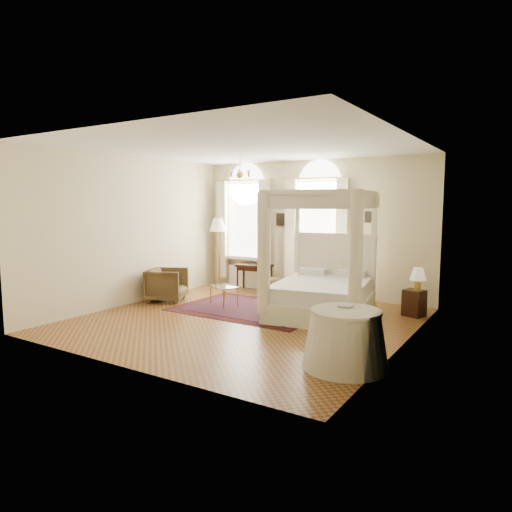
{
  "coord_description": "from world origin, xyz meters",
  "views": [
    {
      "loc": [
        4.78,
        -7.19,
        2.26
      ],
      "look_at": [
        0.02,
        0.4,
        1.22
      ],
      "focal_mm": 32.0,
      "sensor_mm": 36.0,
      "label": 1
    }
  ],
  "objects_px": {
    "armchair": "(167,285)",
    "coffee_table": "(224,288)",
    "stool": "(269,281)",
    "writing_desk": "(254,268)",
    "nightstand": "(414,303)",
    "floor_lamp": "(219,228)",
    "canopy_bed": "(322,288)",
    "side_table": "(345,339)"
  },
  "relations": [
    {
      "from": "coffee_table",
      "to": "canopy_bed",
      "type": "bearing_deg",
      "value": 7.22
    },
    {
      "from": "writing_desk",
      "to": "armchair",
      "type": "bearing_deg",
      "value": -115.42
    },
    {
      "from": "side_table",
      "to": "canopy_bed",
      "type": "bearing_deg",
      "value": 120.43
    },
    {
      "from": "canopy_bed",
      "to": "armchair",
      "type": "distance_m",
      "value": 3.67
    },
    {
      "from": "nightstand",
      "to": "floor_lamp",
      "type": "height_order",
      "value": "floor_lamp"
    },
    {
      "from": "canopy_bed",
      "to": "coffee_table",
      "type": "height_order",
      "value": "canopy_bed"
    },
    {
      "from": "canopy_bed",
      "to": "nightstand",
      "type": "height_order",
      "value": "canopy_bed"
    },
    {
      "from": "writing_desk",
      "to": "floor_lamp",
      "type": "height_order",
      "value": "floor_lamp"
    },
    {
      "from": "armchair",
      "to": "writing_desk",
      "type": "bearing_deg",
      "value": -50.0
    },
    {
      "from": "writing_desk",
      "to": "side_table",
      "type": "height_order",
      "value": "side_table"
    },
    {
      "from": "canopy_bed",
      "to": "writing_desk",
      "type": "height_order",
      "value": "canopy_bed"
    },
    {
      "from": "side_table",
      "to": "armchair",
      "type": "bearing_deg",
      "value": 159.53
    },
    {
      "from": "stool",
      "to": "armchair",
      "type": "height_order",
      "value": "armchair"
    },
    {
      "from": "canopy_bed",
      "to": "coffee_table",
      "type": "relative_size",
      "value": 3.4
    },
    {
      "from": "nightstand",
      "to": "writing_desk",
      "type": "bearing_deg",
      "value": 171.91
    },
    {
      "from": "coffee_table",
      "to": "nightstand",
      "type": "bearing_deg",
      "value": 18.02
    },
    {
      "from": "armchair",
      "to": "floor_lamp",
      "type": "height_order",
      "value": "floor_lamp"
    },
    {
      "from": "nightstand",
      "to": "side_table",
      "type": "relative_size",
      "value": 0.45
    },
    {
      "from": "canopy_bed",
      "to": "armchair",
      "type": "bearing_deg",
      "value": -170.38
    },
    {
      "from": "coffee_table",
      "to": "side_table",
      "type": "bearing_deg",
      "value": -31.11
    },
    {
      "from": "canopy_bed",
      "to": "armchair",
      "type": "relative_size",
      "value": 3.08
    },
    {
      "from": "armchair",
      "to": "nightstand",
      "type": "bearing_deg",
      "value": -97.78
    },
    {
      "from": "canopy_bed",
      "to": "writing_desk",
      "type": "distance_m",
      "value": 3.02
    },
    {
      "from": "armchair",
      "to": "coffee_table",
      "type": "relative_size",
      "value": 1.1
    },
    {
      "from": "stool",
      "to": "coffee_table",
      "type": "relative_size",
      "value": 0.67
    },
    {
      "from": "coffee_table",
      "to": "floor_lamp",
      "type": "bearing_deg",
      "value": 129.43
    },
    {
      "from": "writing_desk",
      "to": "nightstand",
      "type": "bearing_deg",
      "value": -8.09
    },
    {
      "from": "writing_desk",
      "to": "armchair",
      "type": "xyz_separation_m",
      "value": [
        -1.03,
        -2.17,
        -0.2
      ]
    },
    {
      "from": "floor_lamp",
      "to": "side_table",
      "type": "relative_size",
      "value": 1.56
    },
    {
      "from": "writing_desk",
      "to": "canopy_bed",
      "type": "bearing_deg",
      "value": -31.02
    },
    {
      "from": "writing_desk",
      "to": "coffee_table",
      "type": "bearing_deg",
      "value": -78.82
    },
    {
      "from": "canopy_bed",
      "to": "floor_lamp",
      "type": "bearing_deg",
      "value": 157.38
    },
    {
      "from": "writing_desk",
      "to": "armchair",
      "type": "relative_size",
      "value": 1.16
    },
    {
      "from": "canopy_bed",
      "to": "writing_desk",
      "type": "bearing_deg",
      "value": 148.98
    },
    {
      "from": "canopy_bed",
      "to": "stool",
      "type": "bearing_deg",
      "value": 149.73
    },
    {
      "from": "stool",
      "to": "writing_desk",
      "type": "bearing_deg",
      "value": 147.09
    },
    {
      "from": "nightstand",
      "to": "writing_desk",
      "type": "xyz_separation_m",
      "value": [
        -4.18,
        0.59,
        0.32
      ]
    },
    {
      "from": "coffee_table",
      "to": "floor_lamp",
      "type": "height_order",
      "value": "floor_lamp"
    },
    {
      "from": "nightstand",
      "to": "armchair",
      "type": "xyz_separation_m",
      "value": [
        -5.21,
        -1.57,
        0.12
      ]
    },
    {
      "from": "canopy_bed",
      "to": "side_table",
      "type": "relative_size",
      "value": 2.18
    },
    {
      "from": "coffee_table",
      "to": "side_table",
      "type": "relative_size",
      "value": 0.64
    },
    {
      "from": "canopy_bed",
      "to": "stool",
      "type": "relative_size",
      "value": 5.11
    }
  ]
}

